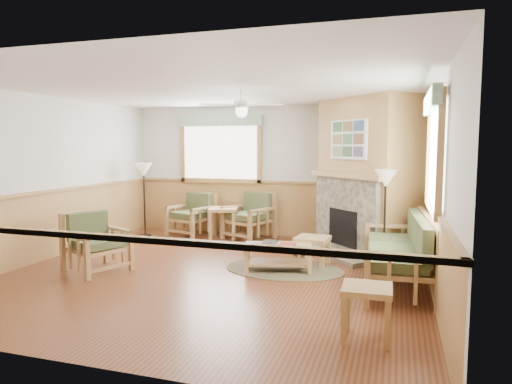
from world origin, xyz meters
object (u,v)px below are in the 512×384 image
(armchair_back_right, at_px, (249,216))
(floor_lamp_right, at_px, (385,218))
(sofa, at_px, (397,251))
(footstool, at_px, (312,250))
(armchair_back_left, at_px, (191,214))
(armchair_left, at_px, (97,242))
(end_table_chairs, at_px, (224,223))
(coffee_table, at_px, (278,258))
(end_table_sofa, at_px, (366,313))
(floor_lamp_left, at_px, (144,199))

(armchair_back_right, height_order, floor_lamp_right, floor_lamp_right)
(sofa, distance_m, footstool, 1.51)
(sofa, distance_m, armchair_back_left, 4.79)
(armchair_left, height_order, footstool, armchair_left)
(sofa, height_order, armchair_back_right, sofa)
(armchair_back_left, xyz_separation_m, end_table_chairs, (0.78, -0.12, -0.13))
(end_table_chairs, bearing_deg, coffee_table, -50.69)
(end_table_chairs, relative_size, footstool, 1.23)
(footstool, bearing_deg, floor_lamp_right, 9.30)
(coffee_table, bearing_deg, end_table_sofa, -70.75)
(armchair_left, distance_m, coffee_table, 2.73)
(armchair_back_right, xyz_separation_m, end_table_chairs, (-0.50, -0.12, -0.15))
(armchair_left, relative_size, floor_lamp_left, 0.57)
(sofa, bearing_deg, end_table_chairs, -127.57)
(armchair_back_left, distance_m, floor_lamp_right, 4.23)
(armchair_back_left, height_order, footstool, armchair_back_left)
(end_table_chairs, xyz_separation_m, footstool, (2.10, -1.51, -0.09))
(end_table_chairs, bearing_deg, floor_lamp_left, -170.00)
(armchair_left, relative_size, end_table_sofa, 1.65)
(armchair_back_left, bearing_deg, armchair_back_right, 17.33)
(armchair_left, bearing_deg, floor_lamp_right, -45.99)
(armchair_back_right, bearing_deg, armchair_left, -91.54)
(armchair_back_left, xyz_separation_m, end_table_sofa, (3.89, -4.28, -0.17))
(armchair_left, height_order, floor_lamp_right, floor_lamp_right)
(footstool, height_order, floor_lamp_left, floor_lamp_left)
(sofa, distance_m, floor_lamp_right, 1.00)
(coffee_table, height_order, end_table_sofa, end_table_sofa)
(armchair_back_right, distance_m, floor_lamp_left, 2.20)
(end_table_sofa, height_order, footstool, end_table_sofa)
(sofa, relative_size, floor_lamp_right, 1.36)
(coffee_table, height_order, floor_lamp_left, floor_lamp_left)
(end_table_sofa, bearing_deg, floor_lamp_right, 88.42)
(floor_lamp_left, bearing_deg, armchair_left, -74.23)
(coffee_table, xyz_separation_m, footstool, (0.42, 0.54, 0.02))
(armchair_back_left, xyz_separation_m, floor_lamp_right, (3.97, -1.45, 0.32))
(sofa, bearing_deg, armchair_back_right, -133.30)
(sofa, relative_size, coffee_table, 2.07)
(end_table_chairs, height_order, end_table_sofa, end_table_chairs)
(end_table_chairs, distance_m, footstool, 2.59)
(end_table_sofa, distance_m, floor_lamp_right, 2.87)
(end_table_chairs, relative_size, floor_lamp_left, 0.41)
(armchair_back_left, bearing_deg, floor_lamp_left, -137.59)
(armchair_left, distance_m, end_table_sofa, 4.24)
(floor_lamp_left, bearing_deg, coffee_table, -27.89)
(sofa, xyz_separation_m, end_table_chairs, (-3.38, 2.27, -0.17))
(sofa, xyz_separation_m, armchair_back_left, (-4.16, 2.38, -0.04))
(armchair_back_left, height_order, end_table_chairs, armchair_back_left)
(end_table_sofa, xyz_separation_m, floor_lamp_right, (0.08, 2.83, 0.50))
(end_table_sofa, height_order, floor_lamp_left, floor_lamp_left)
(end_table_chairs, bearing_deg, armchair_back_left, 171.50)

